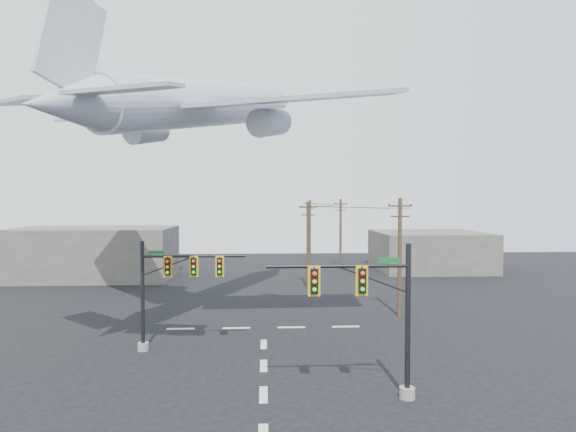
{
  "coord_description": "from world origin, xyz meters",
  "views": [
    {
      "loc": [
        0.07,
        -22.7,
        9.35
      ],
      "look_at": [
        1.42,
        5.0,
        8.39
      ],
      "focal_mm": 30.0,
      "sensor_mm": 36.0,
      "label": 1
    }
  ],
  "objects": [
    {
      "name": "utility_pole_b",
      "position": [
        4.6,
        27.54,
        4.78
      ],
      "size": [
        1.85,
        0.32,
        9.13
      ],
      "rotation": [
        0.0,
        0.0,
        -0.11
      ],
      "color": "#4A3720",
      "rests_on": "ground"
    },
    {
      "name": "building_left",
      "position": [
        -20.0,
        35.0,
        3.0
      ],
      "size": [
        18.0,
        10.0,
        6.0
      ],
      "primitive_type": "cube",
      "color": "#646058",
      "rests_on": "ground"
    },
    {
      "name": "utility_pole_c",
      "position": [
        10.32,
        41.72,
        4.92
      ],
      "size": [
        1.87,
        0.7,
        9.39
      ],
      "rotation": [
        0.0,
        0.0,
        0.3
      ],
      "color": "#4A3720",
      "rests_on": "ground"
    },
    {
      "name": "signal_mast_far",
      "position": [
        -5.85,
        7.02,
        3.85
      ],
      "size": [
        6.66,
        0.75,
        6.81
      ],
      "color": "gray",
      "rests_on": "ground"
    },
    {
      "name": "ground",
      "position": [
        0.0,
        0.0,
        0.0
      ],
      "size": [
        120.0,
        120.0,
        0.0
      ],
      "primitive_type": "plane",
      "color": "black",
      "rests_on": "ground"
    },
    {
      "name": "lane_markings",
      "position": [
        0.0,
        5.33,
        0.01
      ],
      "size": [
        14.0,
        21.2,
        0.01
      ],
      "color": "beige",
      "rests_on": "ground"
    },
    {
      "name": "airliner",
      "position": [
        -4.34,
        13.83,
        16.46
      ],
      "size": [
        27.2,
        29.73,
        8.93
      ],
      "rotation": [
        0.0,
        -0.18,
        1.12
      ],
      "color": "#B0B6BC"
    },
    {
      "name": "utility_pole_d",
      "position": [
        7.77,
        58.54,
        4.83
      ],
      "size": [
        1.83,
        0.78,
        9.23
      ],
      "rotation": [
        0.0,
        0.0,
        -0.35
      ],
      "color": "#4A3720",
      "rests_on": "ground"
    },
    {
      "name": "power_lines",
      "position": [
        8.12,
        36.3,
        8.61
      ],
      "size": [
        7.93,
        43.51,
        0.07
      ],
      "color": "black"
    },
    {
      "name": "signal_mast_near",
      "position": [
        5.32,
        -0.79,
        3.92
      ],
      "size": [
        6.99,
        0.8,
        7.31
      ],
      "color": "gray",
      "rests_on": "ground"
    },
    {
      "name": "utility_pole_a",
      "position": [
        10.84,
        15.04,
        4.94
      ],
      "size": [
        1.84,
        0.68,
        9.45
      ],
      "rotation": [
        0.0,
        0.0,
        -0.3
      ],
      "color": "#4A3720",
      "rests_on": "ground"
    },
    {
      "name": "building_right",
      "position": [
        22.0,
        40.0,
        2.5
      ],
      "size": [
        14.0,
        12.0,
        5.0
      ],
      "primitive_type": "cube",
      "color": "#646058",
      "rests_on": "ground"
    }
  ]
}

